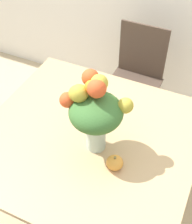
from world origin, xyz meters
The scene contains 5 objects.
ground_plane centered at (0.00, 0.00, 0.00)m, with size 12.00×12.00×0.00m, color tan.
dining_table centered at (0.00, 0.00, 0.67)m, with size 1.24×1.18×0.76m.
flower_vase centered at (0.06, -0.04, 1.03)m, with size 0.36×0.28×0.47m.
pumpkin centered at (0.22, -0.14, 0.80)m, with size 0.09×0.09×0.08m.
dining_chair_near_window centered at (-0.02, 0.94, 0.49)m, with size 0.42×0.42×0.94m.
Camera 1 is at (0.55, -1.07, 2.13)m, focal length 50.00 mm.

